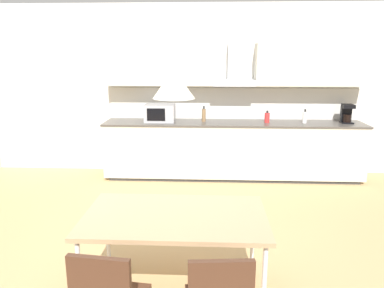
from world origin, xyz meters
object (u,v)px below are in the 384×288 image
Objects in this scene: bottle_brown at (204,115)px; dining_table at (175,219)px; coffee_maker at (347,114)px; bottle_red at (267,118)px; pendant_lamp at (174,84)px; microwave at (160,113)px; bottle_white at (305,117)px.

bottle_brown is 3.22m from dining_table.
bottle_brown is (-2.27, 0.00, -0.04)m from coffee_maker.
bottle_brown is (-1.01, 0.04, 0.03)m from bottle_red.
pendant_lamp is at bearing 146.31° from dining_table.
pendant_lamp reaches higher than bottle_red.
bottle_red is at bearing 69.44° from dining_table.
bottle_brown is at bearing 86.93° from pendant_lamp.
pendant_lamp is (-0.17, -3.20, 0.75)m from bottle_brown.
microwave is 3.24m from dining_table.
bottle_red is 0.75× the size of bottle_brown.
bottle_brown is 0.79× the size of pendant_lamp.
bottle_red is at bearing 69.44° from pendant_lamp.
bottle_white is at bearing 60.55° from dining_table.
pendant_lamp is (-1.19, -3.16, 0.77)m from bottle_red.
coffee_maker is 0.20× the size of dining_table.
dining_table is at bearing -33.69° from pendant_lamp.
bottle_red is at bearing -178.29° from coffee_maker.
bottle_red is at bearing 178.78° from bottle_white.
dining_table is at bearing -93.07° from bottle_brown.
coffee_maker is 4.05m from dining_table.
bottle_brown is at bearing 2.14° from microwave.
coffee_maker is at bearing 4.30° from bottle_white.
pendant_lamp reaches higher than microwave.
bottle_white is at bearing -175.70° from coffee_maker.
microwave is at bearing 99.68° from dining_table.
bottle_white is at bearing -1.22° from bottle_red.
coffee_maker is at bearing 1.71° from bottle_red.
dining_table is at bearing -119.45° from bottle_white.
microwave is 1.73m from bottle_red.
pendant_lamp is at bearing -110.56° from bottle_red.
pendant_lamp is at bearing -119.45° from bottle_white.
bottle_white is at bearing -1.80° from bottle_brown.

